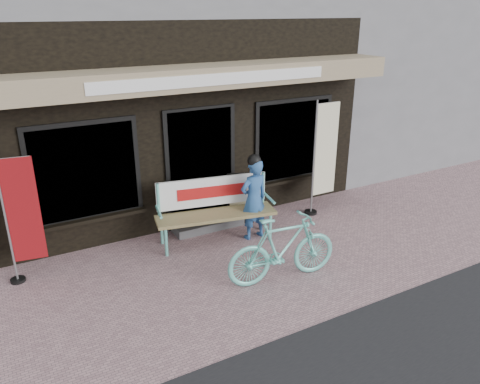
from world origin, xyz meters
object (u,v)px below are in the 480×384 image
nobori_red (21,217)px  nobori_cream (323,156)px  person (254,198)px  bench (214,205)px  bicycle (283,249)px  menu_stand (240,198)px

nobori_red → nobori_cream: (5.32, -0.07, 0.14)m
person → nobori_cream: (1.73, 0.34, 0.40)m
bench → person: person is taller
person → bicycle: size_ratio=0.89×
person → bench: bearing=153.2°
person → bicycle: (-0.33, -1.40, -0.24)m
bench → menu_stand: bearing=38.2°
bicycle → menu_stand: bearing=-4.3°
bicycle → nobori_red: 3.76m
bicycle → nobori_red: nobori_red is taller
bench → menu_stand: (0.71, 0.37, -0.14)m
bench → bicycle: bearing=-68.9°
nobori_red → menu_stand: (3.67, 0.21, -0.51)m
person → nobori_cream: bearing=6.2°
bench → menu_stand: size_ratio=2.13×
bench → nobori_cream: 2.42m
nobori_red → menu_stand: size_ratio=2.00×
nobori_cream → bench: bearing=-178.6°
menu_stand → bicycle: bearing=-82.4°
person → bicycle: bearing=-108.2°
person → menu_stand: person is taller
nobori_red → bicycle: bearing=-20.8°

